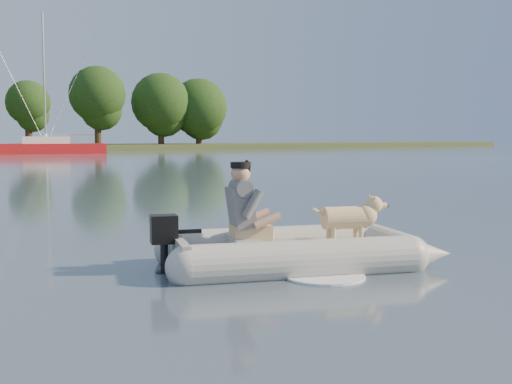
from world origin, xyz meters
TOP-DOWN VIEW (x-y plane):
  - water at (0.00, 0.00)m, footprint 160.00×160.00m
  - dinghy at (-0.71, 0.18)m, footprint 5.78×5.11m
  - man at (-1.36, 0.45)m, footprint 0.89×0.82m
  - dog at (-0.08, 0.02)m, footprint 0.99×0.61m
  - outboard_motor at (-2.28, 0.71)m, footprint 0.48×0.41m
  - sailboat at (10.73, 50.63)m, footprint 9.32×4.71m

SIDE VIEW (x-z plane):
  - water at x=0.00m, z-range 0.00..0.00m
  - outboard_motor at x=-2.28m, z-range -0.08..0.70m
  - dog at x=-0.08m, z-range 0.21..0.83m
  - sailboat at x=10.73m, z-range -5.61..6.69m
  - dinghy at x=-0.71m, z-range -0.10..1.28m
  - man at x=-1.36m, z-range 0.24..1.31m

